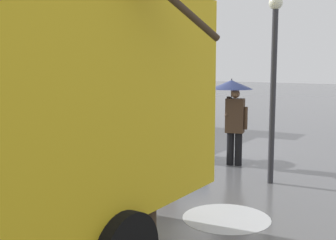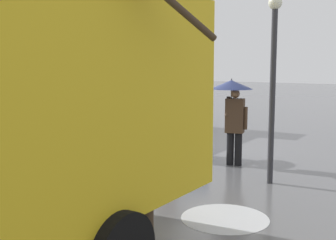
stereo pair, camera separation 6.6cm
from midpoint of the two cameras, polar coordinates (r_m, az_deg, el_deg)
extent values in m
plane|color=#5B5B5E|center=(12.55, 5.09, -4.15)|extent=(90.00, 90.00, 0.00)
cylinder|color=silver|center=(7.33, 7.41, -12.61)|extent=(1.44, 1.44, 0.01)
cube|color=gray|center=(15.47, -3.24, 2.02)|extent=(2.19, 5.28, 1.40)
cube|color=gray|center=(16.99, 0.46, 6.30)|extent=(1.90, 1.48, 0.84)
cube|color=black|center=(17.64, 1.69, 3.72)|extent=(1.66, 0.14, 0.63)
cube|color=#232326|center=(17.78, 1.74, 0.34)|extent=(1.97, 0.25, 0.24)
cylinder|color=black|center=(17.42, -2.79, 0.31)|extent=(0.27, 0.73, 0.72)
cylinder|color=black|center=(16.39, 2.84, -0.14)|extent=(0.27, 0.73, 0.72)
cylinder|color=black|center=(14.92, -9.89, -0.99)|extent=(0.27, 0.73, 0.72)
cylinder|color=black|center=(13.69, -3.78, -1.64)|extent=(0.27, 0.73, 0.72)
cube|color=#1951B2|center=(11.49, 3.07, -2.16)|extent=(0.64, 0.83, 0.56)
cube|color=#1951B2|center=(11.57, 3.05, -4.41)|extent=(0.57, 0.75, 0.04)
cylinder|color=#1951B2|center=(11.75, 4.43, 0.01)|extent=(0.58, 0.13, 0.04)
sphere|color=black|center=(11.23, 2.83, -5.24)|extent=(0.10, 0.10, 0.10)
sphere|color=black|center=(11.51, 1.27, -4.93)|extent=(0.10, 0.10, 0.10)
sphere|color=black|center=(11.69, 4.80, -4.76)|extent=(0.10, 0.10, 0.10)
sphere|color=black|center=(11.95, 3.26, -4.48)|extent=(0.10, 0.10, 0.10)
cylinder|color=navy|center=(11.45, 2.44, -1.69)|extent=(0.12, 0.29, 0.69)
cube|color=#515156|center=(12.14, -1.58, -3.48)|extent=(0.71, 0.76, 0.03)
cylinder|color=#515156|center=(11.98, 0.16, -0.96)|extent=(0.04, 0.04, 1.10)
cylinder|color=#515156|center=(12.37, -0.77, -0.69)|extent=(0.04, 0.04, 1.10)
cylinder|color=black|center=(12.08, 0.20, -4.09)|extent=(0.14, 0.20, 0.20)
cylinder|color=black|center=(12.50, -0.81, -3.70)|extent=(0.14, 0.20, 0.20)
cube|color=#A37F51|center=(12.11, -1.58, -2.62)|extent=(0.67, 0.71, 0.34)
cube|color=tan|center=(12.05, -1.59, -1.01)|extent=(0.58, 0.62, 0.35)
cube|color=#A37F51|center=(12.01, -1.60, 0.52)|extent=(0.52, 0.55, 0.30)
cylinder|color=black|center=(12.33, -0.61, -2.39)|extent=(0.18, 0.18, 0.82)
cylinder|color=black|center=(12.19, 0.03, -2.51)|extent=(0.18, 0.18, 0.82)
cube|color=#5B1E23|center=(12.14, -0.29, 1.41)|extent=(0.49, 0.36, 0.84)
sphere|color=beige|center=(12.10, -0.30, 3.96)|extent=(0.22, 0.22, 0.22)
cylinder|color=#5B1E23|center=(12.34, -1.12, 1.27)|extent=(0.10, 0.10, 0.55)
cylinder|color=#5B1E23|center=(12.01, 0.37, 2.40)|extent=(0.16, 0.32, 0.50)
cylinder|color=#333338|center=(12.04, 0.03, 3.18)|extent=(0.02, 0.02, 0.86)
cone|color=black|center=(12.02, 0.03, 4.98)|extent=(1.04, 1.04, 0.22)
sphere|color=#333338|center=(12.01, 0.03, 5.60)|extent=(0.04, 0.04, 0.04)
cube|color=black|center=(12.00, -0.99, 1.53)|extent=(0.33, 0.22, 0.44)
cylinder|color=black|center=(10.89, 9.03, -3.79)|extent=(0.18, 0.18, 0.82)
cylinder|color=black|center=(10.93, 8.00, -3.73)|extent=(0.18, 0.18, 0.82)
cube|color=#473323|center=(10.78, 8.60, 0.57)|extent=(0.50, 0.39, 0.84)
sphere|color=#8C6647|center=(10.73, 8.66, 3.43)|extent=(0.22, 0.22, 0.22)
cylinder|color=#473323|center=(10.74, 9.96, 0.25)|extent=(0.10, 0.10, 0.55)
cylinder|color=#473323|center=(10.78, 7.66, 1.76)|extent=(0.18, 0.32, 0.50)
cylinder|color=#333338|center=(10.76, 8.12, 2.60)|extent=(0.02, 0.02, 0.86)
cone|color=navy|center=(10.74, 8.15, 4.62)|extent=(1.04, 1.04, 0.22)
sphere|color=#333338|center=(10.74, 8.17, 5.31)|extent=(0.04, 0.04, 0.04)
cube|color=black|center=(10.97, 8.80, 0.89)|extent=(0.33, 0.23, 0.44)
cylinder|color=#423323|center=(5.19, -3.24, -0.54)|extent=(0.24, 0.24, 3.58)
cylinder|color=#423323|center=(4.71, 0.75, 15.09)|extent=(0.46, 1.18, 0.76)
cylinder|color=#423323|center=(5.48, -5.41, 13.14)|extent=(0.34, 0.76, 0.77)
cylinder|color=#2D2D33|center=(9.23, 13.38, 2.81)|extent=(0.12, 0.12, 3.60)
sphere|color=#EAEACC|center=(9.28, 13.74, 14.71)|extent=(0.28, 0.28, 0.28)
camera|label=1|loc=(0.03, -90.17, -0.02)|focal=46.50mm
camera|label=2|loc=(0.03, 89.83, 0.02)|focal=46.50mm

